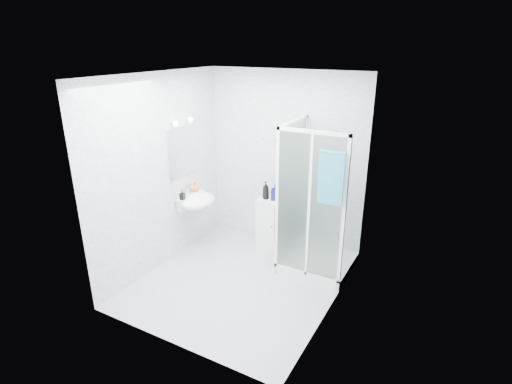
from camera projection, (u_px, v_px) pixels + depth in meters
The scene contains 12 objects.
room at pixel (238, 189), 4.74m from camera, with size 2.40×2.60×2.60m.
shower_enclosure at pixel (311, 239), 5.37m from camera, with size 0.90×0.95×2.00m.
wall_basin at pixel (196, 201), 5.73m from camera, with size 0.46×0.56×0.35m.
mirror at pixel (182, 151), 5.57m from camera, with size 0.02×0.60×0.70m, color white.
vanity_lights at pixel (183, 122), 5.40m from camera, with size 0.10×0.40×0.08m.
wall_hooks at pixel (268, 139), 5.77m from camera, with size 0.23×0.06×0.03m.
storage_cabinet at pixel (270, 223), 5.96m from camera, with size 0.35×0.36×0.79m.
hand_towel at pixel (331, 177), 4.51m from camera, with size 0.30×0.04×0.64m.
shampoo_bottle_a at pixel (266, 190), 5.79m from camera, with size 0.10×0.10×0.26m, color black.
shampoo_bottle_b at pixel (275, 192), 5.75m from camera, with size 0.11×0.11×0.24m, color #0F135B.
soap_dispenser_orange at pixel (195, 187), 5.86m from camera, with size 0.12×0.12×0.15m, color orange.
soap_dispenser_black at pixel (182, 195), 5.56m from camera, with size 0.06×0.07×0.14m, color black.
Camera 1 is at (2.32, -3.80, 2.93)m, focal length 28.00 mm.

